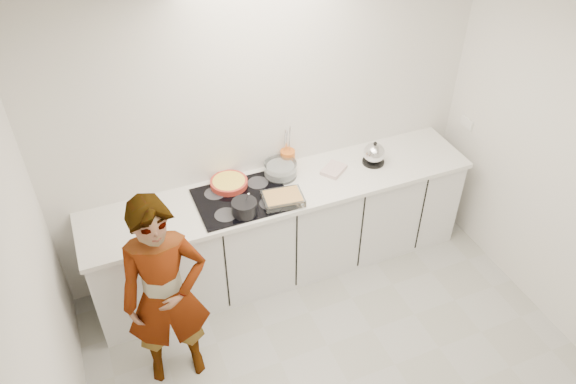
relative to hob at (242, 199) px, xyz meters
name	(u,v)px	position (x,y,z in m)	size (l,w,h in m)	color
floor	(348,382)	(0.35, -1.26, -0.92)	(3.60, 3.20, 0.00)	#ADAEA9
ceiling	(387,56)	(0.35, -1.26, 1.68)	(3.60, 3.20, 0.00)	white
wall_back	(268,127)	(0.35, 0.34, 0.38)	(3.60, 0.00, 2.60)	silver
wall_left	(46,357)	(-1.45, -1.26, 0.38)	(0.00, 3.20, 2.60)	silver
base_cabinets	(283,231)	(0.35, 0.02, -0.48)	(3.20, 0.58, 0.87)	silver
countertop	(283,189)	(0.35, 0.02, -0.03)	(3.24, 0.64, 0.04)	white
hob	(242,199)	(0.00, 0.00, 0.00)	(0.72, 0.54, 0.01)	black
tart_dish	(229,183)	(-0.05, 0.20, 0.03)	(0.35, 0.35, 0.05)	#B83326
saucepan	(244,207)	(-0.04, -0.17, 0.06)	(0.24, 0.24, 0.18)	black
baking_dish	(283,198)	(0.28, -0.16, 0.04)	(0.34, 0.26, 0.06)	silver
mixing_bowl	(280,170)	(0.39, 0.18, 0.05)	(0.36, 0.36, 0.13)	silver
tea_towel	(334,170)	(0.82, 0.06, 0.01)	(0.21, 0.15, 0.03)	white
kettle	(374,154)	(1.19, 0.04, 0.08)	(0.19, 0.19, 0.21)	black
utensil_crock	(288,158)	(0.50, 0.28, 0.07)	(0.12, 0.12, 0.15)	orange
cook	(166,296)	(-0.77, -0.64, -0.11)	(0.59, 0.39, 1.61)	silver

